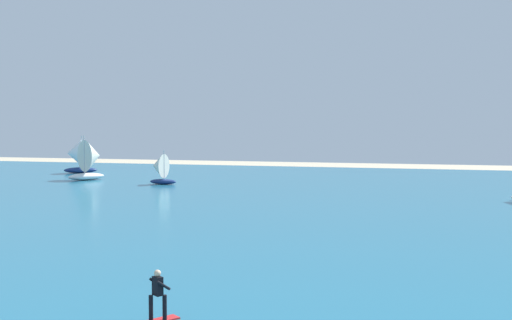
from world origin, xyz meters
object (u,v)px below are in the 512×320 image
(sailboat_trailing, at_px, (91,159))
(sailboat_heeled_over, at_px, (76,156))
(kitesurfer, at_px, (152,304))
(sailboat_far_left, at_px, (159,169))

(sailboat_trailing, distance_m, sailboat_heeled_over, 11.60)
(kitesurfer, bearing_deg, sailboat_far_left, 115.60)
(sailboat_far_left, bearing_deg, sailboat_trailing, 164.72)
(sailboat_trailing, height_order, sailboat_heeled_over, sailboat_trailing)
(sailboat_trailing, relative_size, sailboat_heeled_over, 1.03)
(sailboat_far_left, height_order, sailboat_heeled_over, sailboat_heeled_over)
(kitesurfer, height_order, sailboat_far_left, sailboat_far_left)
(kitesurfer, relative_size, sailboat_heeled_over, 0.37)
(kitesurfer, height_order, sailboat_trailing, sailboat_trailing)
(kitesurfer, bearing_deg, sailboat_heeled_over, 125.42)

